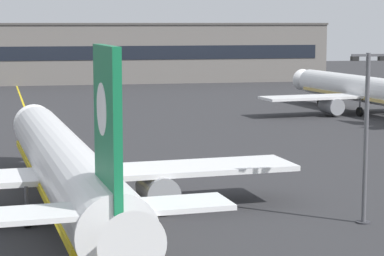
% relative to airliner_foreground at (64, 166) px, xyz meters
% --- Properties ---
extents(taxiway_centreline, '(9.79, 179.77, 0.01)m').
position_rel_airliner_foreground_xyz_m(taxiway_centreline, '(-0.96, 18.55, -3.37)').
color(taxiway_centreline, yellow).
rests_on(taxiway_centreline, ground).
extents(airliner_foreground, '(32.31, 41.52, 11.65)m').
position_rel_airliner_foreground_xyz_m(airliner_foreground, '(0.00, 0.00, 0.00)').
color(airliner_foreground, white).
rests_on(airliner_foreground, ground).
extents(airliner_background, '(31.10, 39.84, 11.20)m').
position_rel_airliner_foreground_xyz_m(airliner_background, '(43.23, 49.31, -0.13)').
color(airliner_background, white).
rests_on(airliner_background, ground).
extents(apron_lamp_post, '(2.24, 0.90, 10.78)m').
position_rel_airliner_foreground_xyz_m(apron_lamp_post, '(18.53, -5.29, 2.31)').
color(apron_lamp_post, '#515156').
rests_on(apron_lamp_post, ground).
extents(terminal_building, '(128.52, 12.40, 12.42)m').
position_rel_airliner_foreground_xyz_m(terminal_building, '(-4.85, 113.04, 2.85)').
color(terminal_building, slate).
rests_on(terminal_building, ground).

